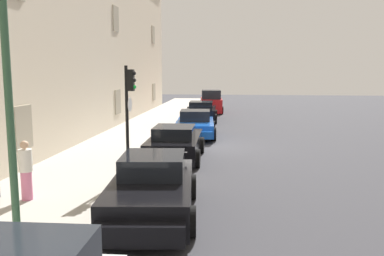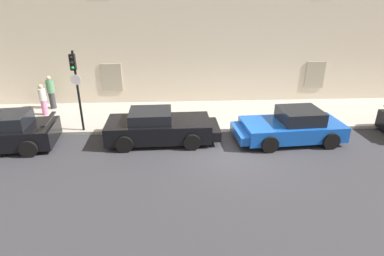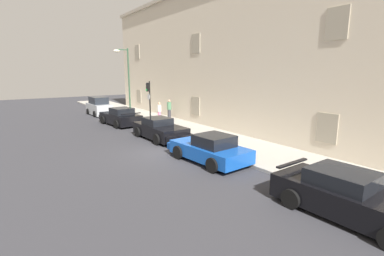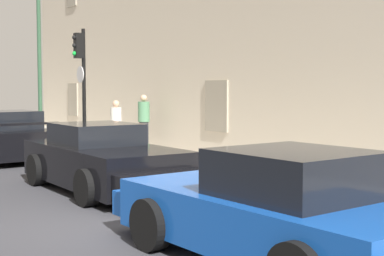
% 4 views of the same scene
% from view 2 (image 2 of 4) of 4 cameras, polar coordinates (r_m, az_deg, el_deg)
% --- Properties ---
extents(ground_plane, '(80.00, 80.00, 0.00)m').
position_cam_2_polar(ground_plane, '(12.79, 7.18, -4.04)').
color(ground_plane, '#333338').
extents(sidewalk, '(60.00, 4.09, 0.14)m').
position_cam_2_polar(sidewalk, '(16.28, 4.89, 2.45)').
color(sidewalk, '#A8A399').
rests_on(sidewalk, ground).
extents(sportscar_yellow_flank, '(4.74, 2.21, 1.38)m').
position_cam_2_polar(sportscar_yellow_flank, '(13.34, -5.35, 0.12)').
color(sportscar_yellow_flank, black).
rests_on(sportscar_yellow_flank, ground).
extents(sportscar_white_middle, '(4.63, 2.42, 1.39)m').
position_cam_2_polar(sportscar_white_middle, '(13.92, 17.13, 0.16)').
color(sportscar_white_middle, '#144CB2').
rests_on(sportscar_white_middle, ground).
extents(traffic_light, '(0.44, 0.36, 3.54)m').
position_cam_2_polar(traffic_light, '(14.23, -20.40, 8.52)').
color(traffic_light, black).
rests_on(traffic_light, sidewalk).
extents(pedestrian_admiring, '(0.47, 0.47, 1.59)m').
position_cam_2_polar(pedestrian_admiring, '(17.44, -25.46, 4.70)').
color(pedestrian_admiring, pink).
rests_on(pedestrian_admiring, sidewalk).
extents(pedestrian_strolling, '(0.54, 0.54, 1.76)m').
position_cam_2_polar(pedestrian_strolling, '(18.26, -24.24, 5.97)').
color(pedestrian_strolling, '#333338').
rests_on(pedestrian_strolling, sidewalk).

